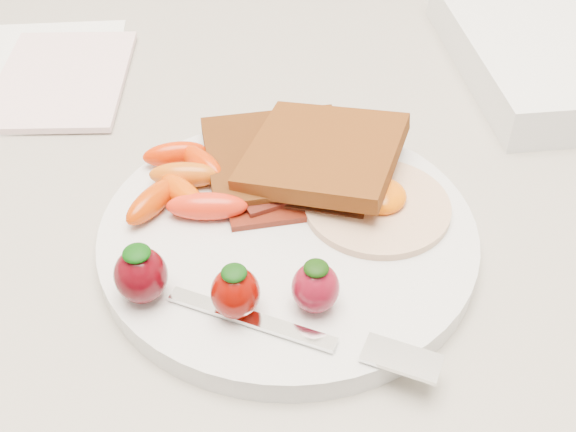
{
  "coord_description": "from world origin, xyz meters",
  "views": [
    {
      "loc": [
        0.01,
        1.19,
        1.27
      ],
      "look_at": [
        0.02,
        1.56,
        0.93
      ],
      "focal_mm": 45.0,
      "sensor_mm": 36.0,
      "label": 1
    }
  ],
  "objects": [
    {
      "name": "baby_carrots",
      "position": [
        -0.05,
        1.6,
        0.93
      ],
      "size": [
        0.09,
        0.1,
        0.02
      ],
      "color": "#C4550D",
      "rests_on": "plate"
    },
    {
      "name": "fork",
      "position": [
        0.04,
        1.46,
        0.92
      ],
      "size": [
        0.17,
        0.08,
        0.0
      ],
      "color": "silver",
      "rests_on": "plate"
    },
    {
      "name": "toast_upper",
      "position": [
        0.05,
        1.62,
        0.94
      ],
      "size": [
        0.14,
        0.14,
        0.03
      ],
      "primitive_type": "cube",
      "rotation": [
        0.0,
        -0.1,
        -0.35
      ],
      "color": "#4D260F",
      "rests_on": "toast_lower"
    },
    {
      "name": "strawberries",
      "position": [
        -0.02,
        1.49,
        0.94
      ],
      "size": [
        0.14,
        0.05,
        0.04
      ],
      "color": "#48030A",
      "rests_on": "plate"
    },
    {
      "name": "notepad",
      "position": [
        -0.19,
        1.79,
        0.91
      ],
      "size": [
        0.12,
        0.17,
        0.01
      ],
      "primitive_type": "cube",
      "rotation": [
        0.0,
        0.0,
        -0.0
      ],
      "color": "silver",
      "rests_on": "paper_sheet"
    },
    {
      "name": "paper_sheet",
      "position": [
        -0.22,
        1.81,
        0.9
      ],
      "size": [
        0.17,
        0.21,
        0.0
      ],
      "primitive_type": "cube",
      "rotation": [
        0.0,
        0.0,
        0.06
      ],
      "color": "white",
      "rests_on": "counter"
    },
    {
      "name": "plate",
      "position": [
        0.02,
        1.56,
        0.91
      ],
      "size": [
        0.27,
        0.27,
        0.02
      ],
      "primitive_type": "cylinder",
      "color": "silver",
      "rests_on": "counter"
    },
    {
      "name": "toast_lower",
      "position": [
        0.02,
        1.63,
        0.93
      ],
      "size": [
        0.13,
        0.13,
        0.01
      ],
      "primitive_type": "cube",
      "rotation": [
        0.0,
        0.0,
        0.16
      ],
      "color": "#4B1E0A",
      "rests_on": "plate"
    },
    {
      "name": "counter",
      "position": [
        0.0,
        1.7,
        0.45
      ],
      "size": [
        2.0,
        0.6,
        0.9
      ],
      "primitive_type": "cube",
      "color": "gray",
      "rests_on": "ground"
    },
    {
      "name": "fried_egg",
      "position": [
        0.09,
        1.58,
        0.92
      ],
      "size": [
        0.14,
        0.14,
        0.02
      ],
      "color": "beige",
      "rests_on": "plate"
    },
    {
      "name": "bacon_strips",
      "position": [
        0.03,
        1.58,
        0.92
      ],
      "size": [
        0.1,
        0.06,
        0.01
      ],
      "color": "black",
      "rests_on": "plate"
    }
  ]
}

